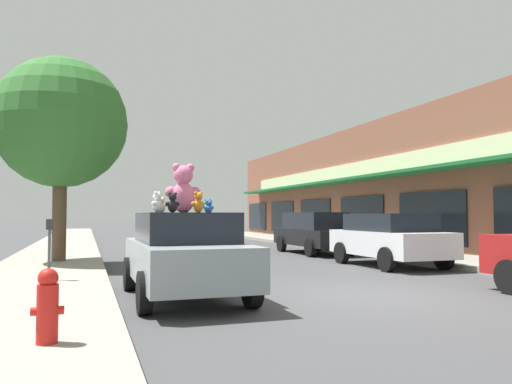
{
  "coord_description": "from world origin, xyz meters",
  "views": [
    {
      "loc": [
        -5.06,
        -8.26,
        1.51
      ],
      "look_at": [
        -1.08,
        3.39,
        2.08
      ],
      "focal_mm": 35.0,
      "sensor_mm": 36.0,
      "label": 1
    }
  ],
  "objects_px": {
    "parked_car_far_center": "(389,238)",
    "street_tree": "(61,123)",
    "teddy_bear_cream": "(161,205)",
    "teddy_bear_blue": "(210,207)",
    "teddy_bear_teal": "(208,206)",
    "teddy_bear_giant": "(183,189)",
    "parked_car_far_right": "(314,231)",
    "parking_meter": "(49,241)",
    "teddy_bear_orange": "(198,203)",
    "teddy_bear_black": "(173,203)",
    "fire_hydrant": "(48,306)",
    "teddy_bear_green": "(186,207)",
    "teddy_bear_white": "(157,202)",
    "plush_art_car": "(185,253)"
  },
  "relations": [
    {
      "from": "fire_hydrant",
      "to": "parking_meter",
      "type": "distance_m",
      "value": 5.6
    },
    {
      "from": "teddy_bear_teal",
      "to": "teddy_bear_giant",
      "type": "bearing_deg",
      "value": 33.72
    },
    {
      "from": "teddy_bear_orange",
      "to": "fire_hydrant",
      "type": "bearing_deg",
      "value": 34.03
    },
    {
      "from": "teddy_bear_cream",
      "to": "teddy_bear_blue",
      "type": "height_order",
      "value": "teddy_bear_cream"
    },
    {
      "from": "teddy_bear_black",
      "to": "street_tree",
      "type": "distance_m",
      "value": 8.13
    },
    {
      "from": "teddy_bear_black",
      "to": "teddy_bear_orange",
      "type": "distance_m",
      "value": 0.55
    },
    {
      "from": "parked_car_far_right",
      "to": "teddy_bear_black",
      "type": "bearing_deg",
      "value": -127.32
    },
    {
      "from": "fire_hydrant",
      "to": "parking_meter",
      "type": "bearing_deg",
      "value": 93.57
    },
    {
      "from": "plush_art_car",
      "to": "teddy_bear_black",
      "type": "xyz_separation_m",
      "value": [
        -0.31,
        -0.5,
        0.9
      ]
    },
    {
      "from": "teddy_bear_blue",
      "to": "teddy_bear_black",
      "type": "bearing_deg",
      "value": 43.66
    },
    {
      "from": "teddy_bear_teal",
      "to": "parking_meter",
      "type": "bearing_deg",
      "value": -22.87
    },
    {
      "from": "teddy_bear_green",
      "to": "fire_hydrant",
      "type": "distance_m",
      "value": 4.68
    },
    {
      "from": "parked_car_far_center",
      "to": "street_tree",
      "type": "xyz_separation_m",
      "value": [
        -9.24,
        3.25,
        3.42
      ]
    },
    {
      "from": "plush_art_car",
      "to": "parked_car_far_center",
      "type": "distance_m",
      "value": 7.71
    },
    {
      "from": "teddy_bear_cream",
      "to": "teddy_bear_blue",
      "type": "distance_m",
      "value": 0.93
    },
    {
      "from": "parked_car_far_center",
      "to": "parking_meter",
      "type": "relative_size",
      "value": 3.16
    },
    {
      "from": "teddy_bear_orange",
      "to": "street_tree",
      "type": "height_order",
      "value": "street_tree"
    },
    {
      "from": "teddy_bear_white",
      "to": "teddy_bear_giant",
      "type": "bearing_deg",
      "value": -173.7
    },
    {
      "from": "teddy_bear_black",
      "to": "teddy_bear_green",
      "type": "bearing_deg",
      "value": -118.8
    },
    {
      "from": "parked_car_far_right",
      "to": "parking_meter",
      "type": "bearing_deg",
      "value": -144.74
    },
    {
      "from": "teddy_bear_black",
      "to": "teddy_bear_green",
      "type": "distance_m",
      "value": 1.26
    },
    {
      "from": "teddy_bear_white",
      "to": "fire_hydrant",
      "type": "bearing_deg",
      "value": 6.6
    },
    {
      "from": "teddy_bear_giant",
      "to": "parked_car_far_right",
      "type": "bearing_deg",
      "value": -124.46
    },
    {
      "from": "street_tree",
      "to": "teddy_bear_orange",
      "type": "bearing_deg",
      "value": -69.75
    },
    {
      "from": "plush_art_car",
      "to": "parked_car_far_right",
      "type": "xyz_separation_m",
      "value": [
        6.78,
        8.8,
        0.05
      ]
    },
    {
      "from": "parked_car_far_center",
      "to": "street_tree",
      "type": "bearing_deg",
      "value": 160.65
    },
    {
      "from": "teddy_bear_orange",
      "to": "fire_hydrant",
      "type": "relative_size",
      "value": 0.48
    },
    {
      "from": "teddy_bear_teal",
      "to": "parked_car_far_right",
      "type": "bearing_deg",
      "value": -118.35
    },
    {
      "from": "teddy_bear_orange",
      "to": "teddy_bear_teal",
      "type": "relative_size",
      "value": 1.37
    },
    {
      "from": "plush_art_car",
      "to": "teddy_bear_white",
      "type": "distance_m",
      "value": 1.35
    },
    {
      "from": "teddy_bear_green",
      "to": "fire_hydrant",
      "type": "bearing_deg",
      "value": 67.78
    },
    {
      "from": "teddy_bear_cream",
      "to": "parked_car_far_center",
      "type": "xyz_separation_m",
      "value": [
        7.11,
        3.0,
        -0.86
      ]
    },
    {
      "from": "teddy_bear_green",
      "to": "teddy_bear_teal",
      "type": "bearing_deg",
      "value": 160.81
    },
    {
      "from": "teddy_bear_teal",
      "to": "teddy_bear_blue",
      "type": "xyz_separation_m",
      "value": [
        0.0,
        -0.16,
        -0.02
      ]
    },
    {
      "from": "teddy_bear_white",
      "to": "parked_car_far_center",
      "type": "distance_m",
      "value": 8.68
    },
    {
      "from": "teddy_bear_orange",
      "to": "teddy_bear_blue",
      "type": "relative_size",
      "value": 1.56
    },
    {
      "from": "plush_art_car",
      "to": "parking_meter",
      "type": "relative_size",
      "value": 3.28
    },
    {
      "from": "teddy_bear_cream",
      "to": "parking_meter",
      "type": "xyz_separation_m",
      "value": [
        -2.09,
        1.63,
        -0.74
      ]
    },
    {
      "from": "teddy_bear_giant",
      "to": "parked_car_far_right",
      "type": "height_order",
      "value": "teddy_bear_giant"
    },
    {
      "from": "teddy_bear_white",
      "to": "teddy_bear_green",
      "type": "height_order",
      "value": "teddy_bear_white"
    },
    {
      "from": "teddy_bear_giant",
      "to": "teddy_bear_cream",
      "type": "distance_m",
      "value": 0.62
    },
    {
      "from": "teddy_bear_blue",
      "to": "parking_meter",
      "type": "distance_m",
      "value": 3.63
    },
    {
      "from": "teddy_bear_cream",
      "to": "teddy_bear_giant",
      "type": "bearing_deg",
      "value": 96.48
    },
    {
      "from": "teddy_bear_blue",
      "to": "parking_meter",
      "type": "bearing_deg",
      "value": -34.12
    },
    {
      "from": "teddy_bear_teal",
      "to": "teddy_bear_blue",
      "type": "distance_m",
      "value": 0.16
    },
    {
      "from": "parked_car_far_right",
      "to": "parking_meter",
      "type": "distance_m",
      "value": 11.28
    },
    {
      "from": "parking_meter",
      "to": "fire_hydrant",
      "type": "bearing_deg",
      "value": -86.43
    },
    {
      "from": "parked_car_far_right",
      "to": "street_tree",
      "type": "bearing_deg",
      "value": -168.43
    },
    {
      "from": "teddy_bear_teal",
      "to": "parked_car_far_right",
      "type": "height_order",
      "value": "teddy_bear_teal"
    },
    {
      "from": "parked_car_far_right",
      "to": "fire_hydrant",
      "type": "distance_m",
      "value": 14.99
    }
  ]
}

